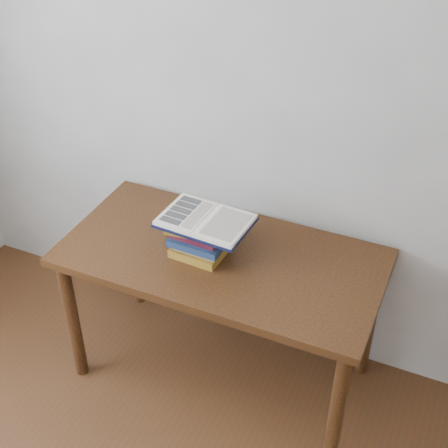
% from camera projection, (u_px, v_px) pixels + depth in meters
% --- Properties ---
extents(desk, '(1.38, 0.69, 0.74)m').
position_uv_depth(desk, '(221.00, 272.00, 2.73)').
color(desk, '#4E3113').
rests_on(desk, ground).
extents(book_stack, '(0.26, 0.18, 0.16)m').
position_uv_depth(book_stack, '(199.00, 239.00, 2.64)').
color(book_stack, olive).
rests_on(book_stack, desk).
extents(open_book, '(0.39, 0.28, 0.03)m').
position_uv_depth(open_book, '(206.00, 221.00, 2.59)').
color(open_book, black).
rests_on(open_book, book_stack).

